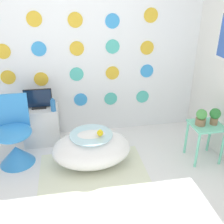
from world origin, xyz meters
TOP-DOWN VIEW (x-y plane):
  - ground_plane at (0.00, 0.00)m, footprint 12.00×12.00m
  - wall_back_dotted at (-0.00, 1.71)m, footprint 4.63×0.05m
  - rug at (0.07, 0.63)m, footprint 1.33×0.93m
  - bathtub at (0.08, 0.77)m, footprint 1.00×0.65m
  - rubber_duck at (0.18, 0.69)m, footprint 0.08×0.08m
  - chair at (-0.89, 0.99)m, footprint 0.47×0.47m
  - tv_cabinet at (-0.59, 1.47)m, footprint 0.51×0.38m
  - tv at (-0.59, 1.47)m, footprint 0.38×0.12m
  - vase at (-0.38, 1.32)m, footprint 0.07×0.07m
  - side_table at (1.54, 0.65)m, footprint 0.39×0.37m
  - potted_plant_left at (1.46, 0.66)m, footprint 0.13×0.13m
  - potted_plant_right at (1.63, 0.65)m, footprint 0.14×0.14m

SIDE VIEW (x-z plane):
  - ground_plane at x=0.00m, z-range 0.00..0.00m
  - rug at x=0.07m, z-range 0.00..0.01m
  - bathtub at x=0.08m, z-range 0.00..0.47m
  - tv_cabinet at x=-0.59m, z-range 0.00..0.55m
  - chair at x=-0.89m, z-range -0.16..0.74m
  - side_table at x=1.54m, z-range 0.15..0.67m
  - rubber_duck at x=0.18m, z-range 0.47..0.56m
  - potted_plant_left at x=1.46m, z-range 0.52..0.73m
  - vase at x=-0.38m, z-range 0.54..0.73m
  - potted_plant_right at x=1.63m, z-range 0.53..0.75m
  - tv at x=-0.59m, z-range 0.54..0.82m
  - wall_back_dotted at x=0.00m, z-range 0.00..2.60m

